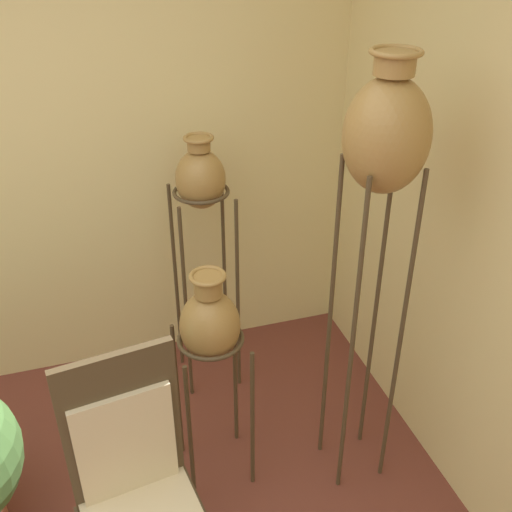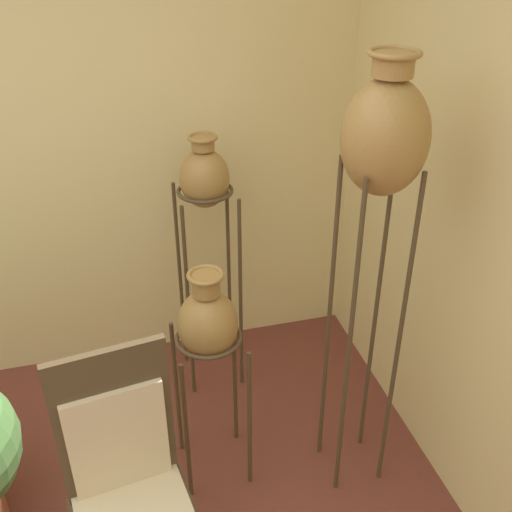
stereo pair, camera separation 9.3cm
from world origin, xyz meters
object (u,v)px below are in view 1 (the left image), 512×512
at_px(vase_stand_medium, 201,188).
at_px(chair, 137,488).
at_px(vase_stand_short, 210,328).
at_px(vase_stand_tall, 385,145).

relative_size(vase_stand_medium, chair, 1.28).
distance_m(vase_stand_medium, chair, 1.45).
xyz_separation_m(vase_stand_medium, vase_stand_short, (-0.13, -0.68, -0.34)).
height_order(vase_stand_tall, vase_stand_short, vase_stand_tall).
bearing_deg(chair, vase_stand_short, 44.33).
xyz_separation_m(vase_stand_tall, vase_stand_medium, (-0.51, 0.85, -0.46)).
bearing_deg(vase_stand_tall, vase_stand_short, 165.14).
relative_size(vase_stand_tall, vase_stand_short, 1.77).
bearing_deg(vase_stand_medium, vase_stand_short, -100.95).
relative_size(vase_stand_tall, vase_stand_medium, 1.36).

